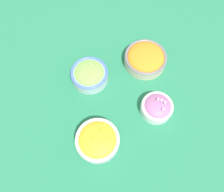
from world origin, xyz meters
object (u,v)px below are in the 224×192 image
object	(u,v)px
bowl_lettuce	(89,74)
bowl_carrots	(145,58)
bowl_red_onion	(157,107)
bowl_squash	(98,140)

from	to	relation	value
bowl_lettuce	bowl_carrots	xyz separation A→B (m)	(-0.08, 0.22, -0.00)
bowl_red_onion	bowl_lettuce	bearing A→B (deg)	-117.29
bowl_carrots	bowl_squash	bearing A→B (deg)	-27.89
bowl_lettuce	bowl_red_onion	distance (m)	0.28
bowl_lettuce	bowl_red_onion	bearing A→B (deg)	62.71
bowl_squash	bowl_carrots	world-z (taller)	bowl_squash
bowl_squash	bowl_red_onion	xyz separation A→B (m)	(-0.13, 0.21, -0.00)
bowl_red_onion	bowl_squash	bearing A→B (deg)	-59.11
bowl_lettuce	bowl_red_onion	world-z (taller)	bowl_lettuce
bowl_lettuce	bowl_carrots	distance (m)	0.23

